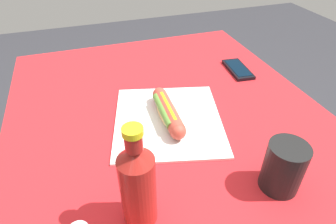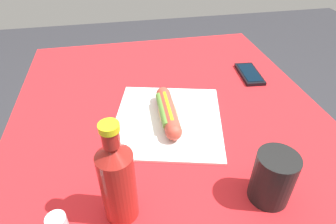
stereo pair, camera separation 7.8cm
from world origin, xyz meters
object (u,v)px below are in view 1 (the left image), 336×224
(cell_phone, at_px, (238,69))
(drinking_cup, at_px, (284,167))
(soda_bottle, at_px, (138,184))
(hot_dog, at_px, (168,112))

(cell_phone, bearing_deg, drinking_cup, 159.97)
(cell_phone, height_order, soda_bottle, soda_bottle)
(hot_dog, height_order, drinking_cup, drinking_cup)
(cell_phone, bearing_deg, soda_bottle, 134.24)
(hot_dog, relative_size, soda_bottle, 0.97)
(drinking_cup, bearing_deg, soda_bottle, 86.14)
(hot_dog, bearing_deg, drinking_cup, -151.65)
(cell_phone, distance_m, soda_bottle, 0.67)
(hot_dog, relative_size, cell_phone, 1.42)
(hot_dog, distance_m, soda_bottle, 0.31)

